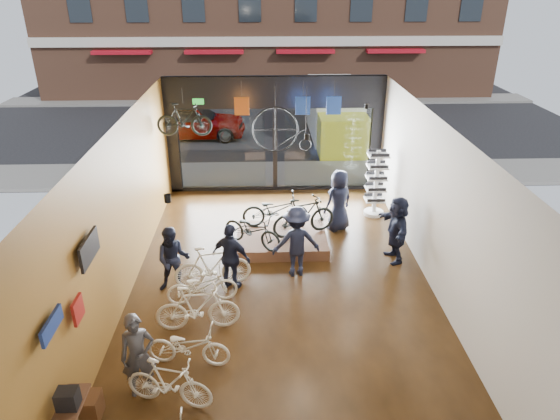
{
  "coord_description": "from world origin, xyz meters",
  "views": [
    {
      "loc": [
        -0.38,
        -9.72,
        6.66
      ],
      "look_at": [
        0.0,
        1.4,
        1.37
      ],
      "focal_mm": 32.0,
      "sensor_mm": 36.0,
      "label": 1
    }
  ],
  "objects_px": {
    "floor_bike_1": "(169,383)",
    "customer_3": "(296,242)",
    "floor_bike_3": "(197,308)",
    "hung_bike": "(184,120)",
    "display_platform": "(282,240)",
    "sunglasses_rack": "(376,183)",
    "display_bike_right": "(275,210)",
    "street_car": "(192,120)",
    "customer_0": "(138,355)",
    "customer_2": "(231,257)",
    "box_truck": "(337,116)",
    "customer_4": "(339,201)",
    "display_bike_left": "(252,230)",
    "floor_bike_5": "(213,266)",
    "floor_bike_2": "(188,346)",
    "floor_bike_4": "(202,286)",
    "customer_5": "(396,229)",
    "penny_farthing": "(285,131)",
    "display_bike_mid": "(304,216)",
    "customer_1": "(173,260)"
  },
  "relations": [
    {
      "from": "display_bike_right",
      "to": "hung_bike",
      "type": "distance_m",
      "value": 3.67
    },
    {
      "from": "floor_bike_1",
      "to": "customer_5",
      "type": "height_order",
      "value": "customer_5"
    },
    {
      "from": "display_bike_right",
      "to": "customer_0",
      "type": "relative_size",
      "value": 1.13
    },
    {
      "from": "display_bike_right",
      "to": "customer_5",
      "type": "relative_size",
      "value": 1.05
    },
    {
      "from": "box_truck",
      "to": "customer_1",
      "type": "xyz_separation_m",
      "value": [
        -5.23,
        -10.91,
        -0.4
      ]
    },
    {
      "from": "floor_bike_1",
      "to": "hung_bike",
      "type": "bearing_deg",
      "value": 19.1
    },
    {
      "from": "display_bike_mid",
      "to": "customer_5",
      "type": "distance_m",
      "value": 2.42
    },
    {
      "from": "box_truck",
      "to": "display_bike_right",
      "type": "relative_size",
      "value": 3.33
    },
    {
      "from": "customer_0",
      "to": "customer_1",
      "type": "relative_size",
      "value": 1.02
    },
    {
      "from": "customer_5",
      "to": "customer_3",
      "type": "bearing_deg",
      "value": -81.5
    },
    {
      "from": "display_bike_left",
      "to": "customer_0",
      "type": "bearing_deg",
      "value": -168.1
    },
    {
      "from": "customer_4",
      "to": "display_bike_left",
      "type": "bearing_deg",
      "value": -1.25
    },
    {
      "from": "customer_3",
      "to": "penny_farthing",
      "type": "bearing_deg",
      "value": -95.74
    },
    {
      "from": "customer_0",
      "to": "customer_2",
      "type": "height_order",
      "value": "customer_2"
    },
    {
      "from": "display_bike_mid",
      "to": "customer_4",
      "type": "bearing_deg",
      "value": -72.26
    },
    {
      "from": "street_car",
      "to": "hung_bike",
      "type": "relative_size",
      "value": 2.97
    },
    {
      "from": "customer_0",
      "to": "customer_3",
      "type": "relative_size",
      "value": 0.9
    },
    {
      "from": "street_car",
      "to": "sunglasses_rack",
      "type": "bearing_deg",
      "value": -141.3
    },
    {
      "from": "floor_bike_2",
      "to": "floor_bike_4",
      "type": "distance_m",
      "value": 1.96
    },
    {
      "from": "street_car",
      "to": "floor_bike_1",
      "type": "relative_size",
      "value": 3.05
    },
    {
      "from": "penny_farthing",
      "to": "hung_bike",
      "type": "bearing_deg",
      "value": -176.08
    },
    {
      "from": "display_platform",
      "to": "sunglasses_rack",
      "type": "distance_m",
      "value": 3.51
    },
    {
      "from": "display_platform",
      "to": "display_bike_left",
      "type": "bearing_deg",
      "value": -145.5
    },
    {
      "from": "floor_bike_3",
      "to": "display_platform",
      "type": "xyz_separation_m",
      "value": [
        1.84,
        3.46,
        -0.37
      ]
    },
    {
      "from": "box_truck",
      "to": "sunglasses_rack",
      "type": "relative_size",
      "value": 2.97
    },
    {
      "from": "box_truck",
      "to": "floor_bike_1",
      "type": "distance_m",
      "value": 15.16
    },
    {
      "from": "floor_bike_3",
      "to": "hung_bike",
      "type": "bearing_deg",
      "value": 4.72
    },
    {
      "from": "customer_3",
      "to": "hung_bike",
      "type": "distance_m",
      "value": 5.07
    },
    {
      "from": "display_platform",
      "to": "customer_2",
      "type": "xyz_separation_m",
      "value": [
        -1.23,
        -1.99,
        0.67
      ]
    },
    {
      "from": "floor_bike_1",
      "to": "customer_3",
      "type": "xyz_separation_m",
      "value": [
        2.39,
        4.02,
        0.43
      ]
    },
    {
      "from": "display_bike_mid",
      "to": "customer_0",
      "type": "xyz_separation_m",
      "value": [
        -3.22,
        -5.19,
        -0.03
      ]
    },
    {
      "from": "hung_bike",
      "to": "customer_5",
      "type": "bearing_deg",
      "value": -115.28
    },
    {
      "from": "floor_bike_1",
      "to": "display_bike_right",
      "type": "xyz_separation_m",
      "value": [
        1.95,
        6.02,
        0.32
      ]
    },
    {
      "from": "floor_bike_3",
      "to": "floor_bike_5",
      "type": "height_order",
      "value": "floor_bike_5"
    },
    {
      "from": "floor_bike_3",
      "to": "display_platform",
      "type": "distance_m",
      "value": 3.94
    },
    {
      "from": "street_car",
      "to": "customer_2",
      "type": "distance_m",
      "value": 12.15
    },
    {
      "from": "floor_bike_5",
      "to": "hung_bike",
      "type": "xyz_separation_m",
      "value": [
        -1.01,
        4.02,
        2.39
      ]
    },
    {
      "from": "floor_bike_2",
      "to": "display_bike_right",
      "type": "height_order",
      "value": "display_bike_right"
    },
    {
      "from": "customer_2",
      "to": "customer_3",
      "type": "distance_m",
      "value": 1.62
    },
    {
      "from": "floor_bike_3",
      "to": "hung_bike",
      "type": "distance_m",
      "value": 6.13
    },
    {
      "from": "display_bike_mid",
      "to": "customer_5",
      "type": "bearing_deg",
      "value": -132.26
    },
    {
      "from": "floor_bike_1",
      "to": "customer_0",
      "type": "bearing_deg",
      "value": 75.67
    },
    {
      "from": "customer_5",
      "to": "floor_bike_3",
      "type": "bearing_deg",
      "value": -65.51
    },
    {
      "from": "floor_bike_5",
      "to": "display_bike_left",
      "type": "bearing_deg",
      "value": -43.67
    },
    {
      "from": "customer_3",
      "to": "box_truck",
      "type": "bearing_deg",
      "value": -110.58
    },
    {
      "from": "display_bike_mid",
      "to": "customer_3",
      "type": "distance_m",
      "value": 1.5
    },
    {
      "from": "box_truck",
      "to": "floor_bike_5",
      "type": "relative_size",
      "value": 3.39
    },
    {
      "from": "display_bike_left",
      "to": "customer_5",
      "type": "distance_m",
      "value": 3.64
    },
    {
      "from": "display_platform",
      "to": "customer_2",
      "type": "relative_size",
      "value": 1.46
    },
    {
      "from": "box_truck",
      "to": "sunglasses_rack",
      "type": "distance_m",
      "value": 7.1
    }
  ]
}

